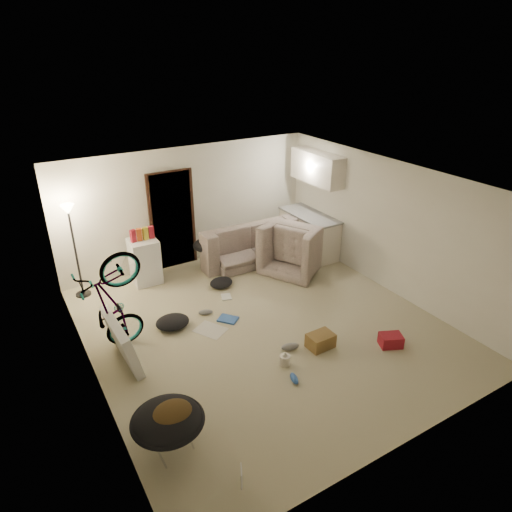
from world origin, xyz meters
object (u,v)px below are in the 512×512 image
bicycle (115,326)px  drink_case_b (391,340)px  mini_fridge (145,261)px  tv_box (122,342)px  armchair (298,250)px  drink_case_a (321,341)px  saucer_chair (168,426)px  sofa (246,245)px  floor_lamp (72,231)px  juicer (285,359)px  kitchen_counter (309,234)px

bicycle → drink_case_b: size_ratio=5.13×
mini_fridge → tv_box: 2.54m
armchair → drink_case_a: size_ratio=2.88×
mini_fridge → saucer_chair: 4.32m
drink_case_b → mini_fridge: bearing=147.4°
bicycle → mini_fridge: bicycle is taller
armchair → saucer_chair: bearing=99.6°
sofa → drink_case_a: 3.47m
armchair → saucer_chair: (-4.10, -3.15, -0.02)m
floor_lamp → drink_case_a: size_ratio=4.41×
drink_case_a → juicer: drink_case_a is taller
sofa → mini_fridge: size_ratio=2.48×
drink_case_a → drink_case_b: drink_case_a is taller
armchair → mini_fridge: bearing=43.1°
drink_case_b → tv_box: bearing=179.1°
sofa → saucer_chair: bearing=51.1°
mini_fridge → juicer: mini_fridge is taller
sofa → saucer_chair: (-3.36, -4.07, 0.04)m
armchair → juicer: size_ratio=5.07×
mini_fridge → saucer_chair: mini_fridge is taller
drink_case_a → sofa: bearing=79.0°
floor_lamp → drink_case_b: floor_lamp is taller
bicycle → armchair: bearing=-78.9°
mini_fridge → kitchen_counter: bearing=-7.2°
sofa → juicer: bearing=69.9°
drink_case_a → juicer: (-0.73, -0.07, -0.02)m
mini_fridge → drink_case_a: mini_fridge is taller
armchair → juicer: bearing=113.2°
saucer_chair → drink_case_a: saucer_chair is taller
armchair → juicer: armchair is taller
floor_lamp → mini_fridge: 1.49m
kitchen_counter → sofa: 1.44m
mini_fridge → drink_case_b: 4.84m
armchair → bicycle: bicycle is taller
kitchen_counter → armchair: (-0.63, -0.47, -0.06)m
kitchen_counter → drink_case_a: 3.57m
tv_box → drink_case_a: (2.77, -1.24, -0.24)m
tv_box → mini_fridge: bearing=62.0°
drink_case_b → juicer: size_ratio=1.47×
floor_lamp → sofa: bearing=-3.3°
armchair → tv_box: 4.29m
saucer_chair → juicer: 2.14m
floor_lamp → armchair: 4.45m
drink_case_a → drink_case_b: (0.98, -0.55, -0.02)m
kitchen_counter → bicycle: size_ratio=0.85×
floor_lamp → kitchen_counter: 4.95m
armchair → tv_box: size_ratio=1.08×
drink_case_a → tv_box: bearing=154.8°
sofa → armchair: armchair is taller
floor_lamp → armchair: size_ratio=1.53×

